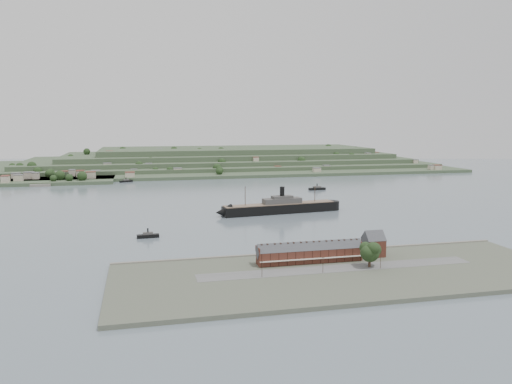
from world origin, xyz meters
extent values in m
plane|color=slate|center=(0.00, 0.00, 0.00)|extent=(1400.00, 1400.00, 0.00)
cube|color=#4C5142|center=(0.00, -188.00, 1.00)|extent=(220.00, 80.00, 2.00)
cube|color=gray|center=(0.00, -149.00, 1.30)|extent=(220.00, 2.00, 2.60)
cube|color=#595959|center=(0.00, -182.00, 2.05)|extent=(140.00, 12.00, 0.10)
cube|color=#4F261C|center=(-10.00, -168.00, 5.50)|extent=(55.00, 8.00, 7.00)
cube|color=#37393F|center=(-10.00, -168.00, 9.00)|extent=(55.60, 8.15, 8.15)
cube|color=beige|center=(-10.00, -172.80, 5.00)|extent=(55.00, 1.60, 0.25)
cube|color=#4F261C|center=(-37.50, -168.00, 10.00)|extent=(0.50, 8.40, 3.00)
cube|color=#4F261C|center=(17.50, -168.00, 10.00)|extent=(0.50, 8.40, 3.00)
cube|color=#33231C|center=(-32.00, -168.00, 11.40)|extent=(0.90, 1.40, 3.20)
cube|color=#33231C|center=(-26.50, -168.00, 11.40)|extent=(0.90, 1.40, 3.20)
cube|color=#33231C|center=(-12.75, -168.00, 11.40)|extent=(0.90, 1.40, 3.20)
cube|color=#33231C|center=(-7.25, -168.00, 11.40)|extent=(0.90, 1.40, 3.20)
cube|color=#33231C|center=(6.50, -168.00, 11.40)|extent=(0.90, 1.40, 3.20)
cube|color=#33231C|center=(12.00, -168.00, 11.40)|extent=(0.90, 1.40, 3.20)
cube|color=#4F261C|center=(27.50, -164.00, 6.50)|extent=(10.00, 10.00, 9.00)
cube|color=#37393F|center=(27.50, -164.00, 11.00)|extent=(10.40, 10.18, 10.18)
cube|color=#3B5237|center=(0.00, 360.00, 2.00)|extent=(760.00, 260.00, 4.00)
cube|color=#3B5237|center=(20.00, 385.00, 6.50)|extent=(680.00, 220.00, 5.00)
cube|color=#3B5237|center=(35.00, 400.00, 12.00)|extent=(600.00, 200.00, 6.00)
cube|color=#3B5237|center=(50.00, 415.00, 18.50)|extent=(520.00, 180.00, 7.00)
cube|color=#3B5237|center=(65.00, 430.00, 26.00)|extent=(440.00, 160.00, 8.00)
cube|color=#3B5237|center=(-200.00, 250.00, 2.00)|extent=(150.00, 90.00, 4.00)
cube|color=gray|center=(-205.00, 208.00, 1.40)|extent=(22.00, 14.00, 2.80)
cube|color=black|center=(15.98, -20.62, 3.69)|extent=(95.73, 23.87, 7.38)
cone|color=black|center=(-31.13, -26.27, 3.69)|extent=(14.07, 14.07, 12.65)
cylinder|color=black|center=(63.09, -14.96, 3.69)|extent=(12.65, 12.65, 7.38)
cube|color=#745F4D|center=(15.98, -20.62, 7.70)|extent=(93.51, 22.58, 0.63)
cube|color=#454240|center=(18.07, -20.36, 10.02)|extent=(32.54, 13.19, 4.22)
cube|color=#454240|center=(18.07, -20.36, 12.86)|extent=(17.63, 9.34, 2.64)
cylinder|color=black|center=(18.07, -20.36, 16.87)|extent=(3.80, 3.80, 9.49)
cylinder|color=#3A281A|center=(-13.33, -24.13, 14.76)|extent=(0.53, 0.53, 16.87)
cylinder|color=#3A281A|center=(47.39, -16.85, 13.71)|extent=(0.53, 0.53, 14.76)
cube|color=black|center=(-89.84, -85.08, 1.12)|extent=(14.16, 4.55, 2.23)
cube|color=#454240|center=(-89.84, -85.08, 2.79)|extent=(6.45, 3.35, 1.68)
cylinder|color=black|center=(-89.84, -85.08, 4.66)|extent=(0.93, 0.93, 3.26)
cube|color=black|center=(-110.28, 225.00, 1.05)|extent=(16.20, 9.69, 2.09)
cube|color=#454240|center=(-110.28, 225.00, 2.61)|extent=(7.84, 5.78, 1.57)
cylinder|color=black|center=(-110.28, 225.00, 4.36)|extent=(0.87, 0.87, 3.05)
cube|color=black|center=(93.80, 103.90, 1.23)|extent=(18.81, 6.37, 2.47)
cube|color=#454240|center=(93.80, 103.90, 3.08)|extent=(8.59, 4.66, 1.85)
cylinder|color=black|center=(93.80, 103.90, 5.14)|extent=(1.03, 1.03, 3.60)
cylinder|color=#3A281A|center=(16.00, -183.21, 4.64)|extent=(1.27, 1.27, 5.28)
sphere|color=black|center=(16.00, -183.21, 9.39)|extent=(9.51, 9.51, 9.51)
sphere|color=black|center=(18.64, -182.16, 10.45)|extent=(7.39, 7.39, 7.39)
sphere|color=black|center=(13.89, -184.80, 9.92)|extent=(6.76, 6.76, 6.76)
sphere|color=black|center=(16.53, -185.54, 12.03)|extent=(6.34, 6.34, 6.34)
camera|label=1|loc=(-93.81, -403.97, 73.52)|focal=35.00mm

